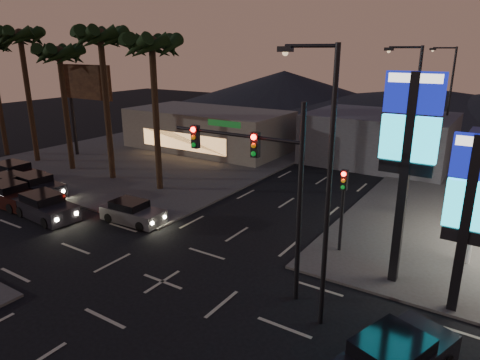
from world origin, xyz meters
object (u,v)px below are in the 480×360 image
Objects in this scene: car_lane_a_rear at (13,185)px; car_lane_b_mid at (36,186)px; car_lane_a_mid at (9,195)px; car_lane_a_front at (45,207)px; car_lane_b_rear at (14,174)px; traffic_signal_mast at (261,170)px; pylon_sign_tall at (409,139)px; pylon_sign_short at (470,199)px; car_lane_b_front at (132,212)px; suv_station at (395,359)px.

car_lane_b_mid is (1.56, 0.77, 0.01)m from car_lane_a_rear.
car_lane_a_front is at bearing -0.72° from car_lane_a_mid.
car_lane_a_rear is at bearing 144.69° from car_lane_a_mid.
car_lane_b_rear is at bearing 147.98° from car_lane_a_rear.
traffic_signal_mast is at bearing 0.88° from car_lane_a_front.
pylon_sign_tall is 3.20m from pylon_sign_short.
traffic_signal_mast is at bearing -12.11° from car_lane_b_front.
car_lane_b_mid is at bearing 174.37° from traffic_signal_mast.
pylon_sign_short is 28.17m from car_lane_a_rear.
car_lane_b_front is 0.86× the size of car_lane_b_mid.
car_lane_b_mid is (-23.80, -1.63, -5.70)m from pylon_sign_tall.
car_lane_b_rear is at bearing 169.04° from car_lane_b_mid.
car_lane_b_mid is (-4.23, 2.11, 0.00)m from car_lane_a_front.
car_lane_b_front is at bearing -178.70° from pylon_sign_short.
traffic_signal_mast reaches higher than car_lane_b_rear.
traffic_signal_mast reaches higher than suv_station.
pylon_sign_tall is 6.02m from traffic_signal_mast.
traffic_signal_mast is 1.70× the size of car_lane_a_front.
car_lane_a_mid is at bearing -35.31° from car_lane_a_rear.
pylon_sign_short is at bearing -21.80° from pylon_sign_tall.
car_lane_b_rear is (-8.27, 2.89, 0.05)m from car_lane_a_front.
traffic_signal_mast is at bearing -160.87° from pylon_sign_short.
car_lane_b_mid is 0.98× the size of suv_station.
pylon_sign_tall is 28.42m from car_lane_b_rear.
car_lane_b_front is at bearing 5.42° from car_lane_a_rear.
car_lane_a_front is at bearing -172.92° from pylon_sign_short.
suv_station reaches higher than car_lane_a_rear.
car_lane_b_mid is at bearing -178.62° from pylon_sign_short.
car_lane_b_rear reaches higher than suv_station.
car_lane_b_rear is (-23.10, 2.66, -4.49)m from traffic_signal_mast.
car_lane_a_mid is (-26.04, -2.69, -3.97)m from pylon_sign_short.
car_lane_b_front is at bearing 14.48° from car_lane_a_mid.
car_lane_a_mid and car_lane_a_rear have the same top height.
car_lane_a_front is at bearing -179.12° from traffic_signal_mast.
car_lane_b_mid reaches higher than car_lane_a_rear.
car_lane_a_front is (-19.57, -3.74, -5.70)m from pylon_sign_tall.
pylon_sign_short is 1.46× the size of suv_station.
car_lane_b_rear is at bearing 173.42° from traffic_signal_mast.
car_lane_a_front is (-22.07, -2.74, -3.96)m from pylon_sign_short.
car_lane_a_front is 8.77m from car_lane_b_rear.
car_lane_a_mid is 0.97× the size of car_lane_b_mid.
pylon_sign_short is at bearing 19.13° from traffic_signal_mast.
pylon_sign_short is 30.60m from car_lane_b_rear.
pylon_sign_short is 1.53× the size of car_lane_a_mid.
car_lane_a_rear is at bearing -177.11° from pylon_sign_short.
traffic_signal_mast is (-4.74, -3.51, -1.17)m from pylon_sign_tall.
car_lane_a_front is (-14.83, -0.23, -4.53)m from traffic_signal_mast.
car_lane_a_mid is at bearing -82.91° from car_lane_b_mid.
suv_station reaches higher than car_lane_a_mid.
pylon_sign_short reaches higher than car_lane_b_front.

